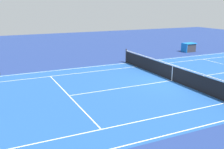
# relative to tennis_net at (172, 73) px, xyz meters

# --- Properties ---
(ground_plane) EXTENTS (60.00, 60.00, 0.00)m
(ground_plane) POSITION_rel_tennis_net_xyz_m (0.00, 0.00, -0.49)
(ground_plane) COLOR navy
(court_slab) EXTENTS (24.20, 11.40, 0.00)m
(court_slab) POSITION_rel_tennis_net_xyz_m (0.00, 0.00, -0.49)
(court_slab) COLOR #1E4C93
(court_slab) RESTS_ON ground_plane
(court_line_markings) EXTENTS (23.85, 11.05, 0.01)m
(court_line_markings) POSITION_rel_tennis_net_xyz_m (0.00, 0.00, -0.49)
(court_line_markings) COLOR white
(court_line_markings) RESTS_ON ground_plane
(tennis_net) EXTENTS (0.10, 11.70, 1.08)m
(tennis_net) POSITION_rel_tennis_net_xyz_m (0.00, 0.00, 0.00)
(tennis_net) COLOR #2D2D33
(tennis_net) RESTS_ON ground_plane
(equipment_cart_tarped) EXTENTS (1.25, 0.84, 0.85)m
(equipment_cart_tarped) POSITION_rel_tennis_net_xyz_m (-7.77, -7.45, -0.05)
(equipment_cart_tarped) COLOR #2D2D33
(equipment_cart_tarped) RESTS_ON ground_plane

